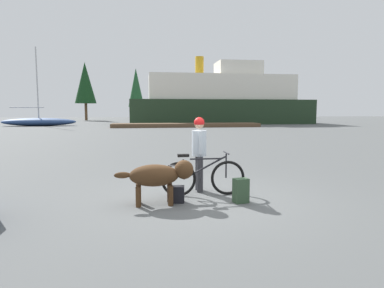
% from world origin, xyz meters
% --- Properties ---
extents(ground_plane, '(160.00, 160.00, 0.00)m').
position_xyz_m(ground_plane, '(0.00, 0.00, 0.00)').
color(ground_plane, '#595B5B').
extents(bicycle, '(1.79, 0.44, 0.92)m').
position_xyz_m(bicycle, '(0.06, 0.27, 0.40)').
color(bicycle, black).
rests_on(bicycle, ground_plane).
extents(person_cyclist, '(0.32, 0.53, 1.65)m').
position_xyz_m(person_cyclist, '(0.04, 0.69, 0.99)').
color(person_cyclist, '#333338').
rests_on(person_cyclist, ground_plane).
extents(dog, '(1.51, 0.49, 0.85)m').
position_xyz_m(dog, '(-0.88, -0.24, 0.56)').
color(dog, '#472D19').
rests_on(dog, ground_plane).
extents(backpack, '(0.32, 0.26, 0.48)m').
position_xyz_m(backpack, '(0.70, -0.35, 0.24)').
color(backpack, '#334C33').
rests_on(backpack, ground_plane).
extents(handbag_pannier, '(0.34, 0.22, 0.33)m').
position_xyz_m(handbag_pannier, '(-0.55, -0.17, 0.16)').
color(handbag_pannier, black).
rests_on(handbag_pannier, ground_plane).
extents(dock_pier, '(15.64, 2.55, 0.40)m').
position_xyz_m(dock_pier, '(3.22, 28.57, 0.20)').
color(dock_pier, brown).
rests_on(dock_pier, ground_plane).
extents(ferry_boat, '(23.55, 7.24, 8.71)m').
position_xyz_m(ferry_boat, '(8.94, 37.00, 3.07)').
color(ferry_boat, '#1E331E').
rests_on(ferry_boat, ground_plane).
extents(sailboat_moored, '(8.16, 2.28, 8.83)m').
position_xyz_m(sailboat_moored, '(-13.10, 33.33, 0.49)').
color(sailboat_moored, navy).
rests_on(sailboat_moored, ground_plane).
extents(pine_tree_far_left, '(3.60, 3.60, 9.94)m').
position_xyz_m(pine_tree_far_left, '(-11.23, 53.16, 6.41)').
color(pine_tree_far_left, '#4C331E').
rests_on(pine_tree_far_left, ground_plane).
extents(pine_tree_center, '(2.91, 2.91, 9.45)m').
position_xyz_m(pine_tree_center, '(-2.69, 56.30, 5.89)').
color(pine_tree_center, '#4C331E').
rests_on(pine_tree_center, ground_plane).
extents(pine_tree_far_right, '(3.03, 3.03, 10.89)m').
position_xyz_m(pine_tree_far_right, '(20.72, 56.34, 7.10)').
color(pine_tree_far_right, '#4C331E').
rests_on(pine_tree_far_right, ground_plane).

